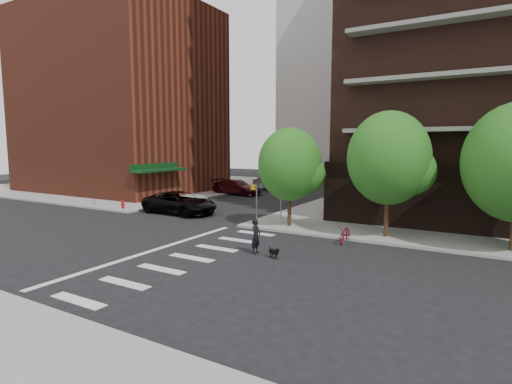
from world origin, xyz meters
name	(u,v)px	position (x,y,z in m)	size (l,w,h in m)	color
ground	(145,249)	(0.00, 0.00, 0.00)	(120.00, 120.00, 0.00)	black
sidewalk_nw	(143,184)	(-24.50, 23.50, 0.07)	(31.00, 33.00, 0.15)	gray
crosswalk	(179,255)	(2.21, 0.00, 0.01)	(3.85, 13.00, 0.01)	silver
midrise_nw	(120,102)	(-22.00, 18.00, 10.15)	(21.40, 15.50, 20.00)	maroon
tree_a	(290,164)	(4.00, 8.50, 4.04)	(4.00, 4.00, 5.90)	#301E11
tree_b	(389,158)	(10.00, 8.50, 4.54)	(4.50, 4.50, 6.65)	#301E11
pedestrian_signal	(262,198)	(2.32, 7.92, 1.85)	(2.18, 0.67, 2.60)	slate
fire_hydrant	(123,204)	(-10.50, 7.80, 0.55)	(0.24, 0.24, 0.73)	#A50C0C
parking_meter	(94,196)	(-14.00, 7.80, 0.96)	(0.10, 0.08, 1.32)	black
parked_car_black	(180,203)	(-5.55, 9.00, 0.85)	(6.08, 2.80, 1.69)	black
parked_car_maroon	(237,187)	(-8.20, 21.13, 0.80)	(5.54, 2.25, 1.61)	#461217
parked_car_silver	(275,183)	(-6.41, 26.49, 0.87)	(5.29, 1.85, 1.74)	#B2B5BA
scooter	(345,234)	(8.30, 6.50, 0.48)	(0.64, 1.82, 0.96)	maroon
dog_walker	(256,236)	(5.24, 2.17, 0.86)	(0.41, 0.63, 1.72)	black
dog	(274,252)	(6.39, 1.88, 0.32)	(0.60, 0.36, 0.51)	black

